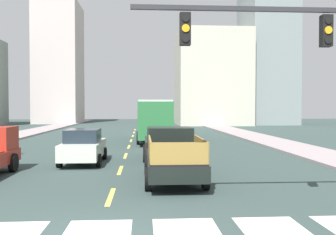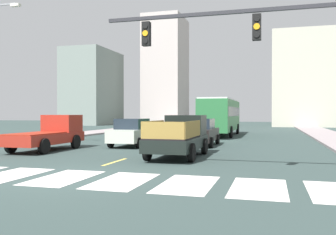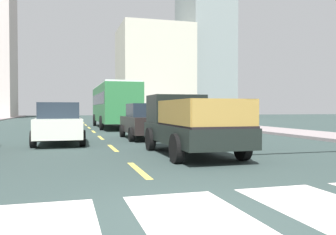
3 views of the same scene
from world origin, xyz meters
The scene contains 24 objects.
ground_plane centered at (0.00, 0.00, 0.00)m, with size 160.00×160.00×0.00m, color #30403E.
sidewalk_left centered at (-11.20, 18.00, 0.07)m, with size 3.28×110.00×0.15m, color gray.
crosswalk_stripe_3 centered at (-2.01, 0.00, 0.00)m, with size 1.51×2.98×0.01m, color silver.
crosswalk_stripe_4 centered at (0.00, 0.00, 0.00)m, with size 1.51×2.98×0.01m, color silver.
crosswalk_stripe_5 centered at (2.01, 0.00, 0.00)m, with size 1.51×2.98×0.01m, color silver.
crosswalk_stripe_6 centered at (4.03, 0.00, 0.00)m, with size 1.51×2.98×0.01m, color silver.
crosswalk_stripe_7 centered at (6.04, 0.00, 0.00)m, with size 1.51×2.98×0.01m, color silver.
lane_dash_0 centered at (0.00, 4.00, 0.00)m, with size 0.16×2.40×0.01m, color #E1C550.
lane_dash_1 centered at (0.00, 9.00, 0.00)m, with size 0.16×2.40×0.01m, color #E1C550.
lane_dash_2 centered at (0.00, 14.00, 0.00)m, with size 0.16×2.40×0.01m, color #E1C550.
lane_dash_3 centered at (0.00, 19.00, 0.00)m, with size 0.16×2.40×0.01m, color #E1C550.
lane_dash_4 centered at (0.00, 24.00, 0.00)m, with size 0.16×2.40×0.01m, color #E1C550.
lane_dash_5 centered at (0.00, 29.00, 0.00)m, with size 0.16×2.40×0.01m, color #E1C550.
lane_dash_6 centered at (0.00, 34.00, 0.00)m, with size 0.16×2.40×0.01m, color #E1C550.
lane_dash_7 centered at (0.00, 39.00, 0.00)m, with size 0.16×2.40×0.01m, color #E1C550.
pickup_stakebed centered at (2.17, 6.77, 0.94)m, with size 2.18×5.20×1.96m.
pickup_dark centered at (-5.59, 7.80, 0.92)m, with size 2.18×5.20×1.96m.
city_bus centered at (1.89, 23.48, 1.95)m, with size 2.72×10.80×3.32m.
sedan_near_right centered at (2.02, 12.69, 0.86)m, with size 2.02×4.40×1.72m.
sedan_near_left centered at (-1.96, 11.21, 0.86)m, with size 2.02×4.40×1.72m.
traffic_signal_gantry centered at (7.08, 1.91, 4.22)m, with size 9.54×0.27×6.00m.
tower_tall_centre centered at (-13.62, 59.53, 10.35)m, with size 7.22×9.62×20.71m, color beige.
block_mid_right centered at (-24.70, 50.29, 6.64)m, with size 7.20×11.66×13.27m, color gray.
block_low_right centered at (11.88, 52.01, 7.27)m, with size 10.95×11.04×14.55m, color beige.
Camera 2 is at (6.38, -10.48, 2.06)m, focal length 39.72 mm.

